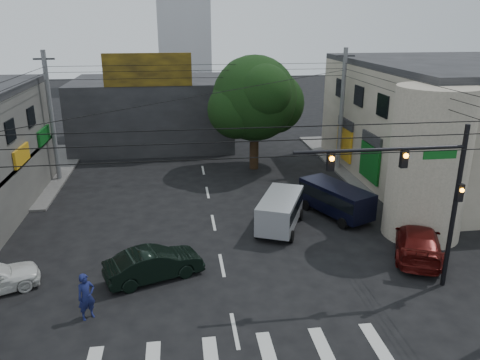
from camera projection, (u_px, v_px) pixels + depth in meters
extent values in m
plane|color=black|center=(226.00, 288.00, 20.39)|extent=(160.00, 160.00, 0.00)
cube|color=#514F4C|center=(415.00, 157.00, 39.51)|extent=(16.00, 16.00, 0.15)
cube|color=gray|center=(456.00, 124.00, 33.55)|extent=(14.00, 18.00, 8.00)
cylinder|color=gray|center=(428.00, 164.00, 24.23)|extent=(4.00, 4.00, 8.00)
cube|color=#232326|center=(153.00, 112.00, 43.28)|extent=(14.00, 10.00, 6.00)
cube|color=olive|center=(148.00, 70.00, 37.29)|extent=(7.00, 0.30, 2.60)
cylinder|color=black|center=(254.00, 141.00, 36.11)|extent=(0.70, 0.70, 4.40)
sphere|color=black|center=(255.00, 98.00, 35.04)|extent=(6.40, 6.40, 6.40)
cylinder|color=black|center=(454.00, 209.00, 19.48)|extent=(0.20, 0.20, 7.20)
cylinder|color=black|center=(381.00, 150.00, 18.16)|extent=(7.00, 0.14, 0.14)
cube|color=black|center=(404.00, 159.00, 18.42)|extent=(0.28, 0.22, 0.75)
cube|color=black|center=(331.00, 161.00, 18.04)|extent=(0.28, 0.22, 0.75)
sphere|color=orange|center=(406.00, 156.00, 18.24)|extent=(0.20, 0.20, 0.20)
sphere|color=orange|center=(332.00, 159.00, 17.86)|extent=(0.20, 0.20, 0.20)
cube|color=#0B5317|center=(440.00, 155.00, 18.58)|extent=(1.40, 0.06, 0.35)
cylinder|color=#59595B|center=(52.00, 118.00, 32.56)|extent=(0.32, 0.32, 9.20)
cylinder|color=#59595B|center=(342.00, 111.00, 35.22)|extent=(0.32, 0.32, 9.20)
imported|color=black|center=(154.00, 264.00, 20.94)|extent=(4.34, 5.34, 1.43)
imported|color=#490C0A|center=(418.00, 241.00, 23.03)|extent=(6.04, 6.84, 1.52)
imported|color=#161C4F|center=(86.00, 297.00, 18.04)|extent=(1.12, 1.11, 1.92)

